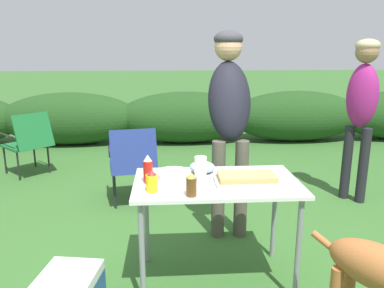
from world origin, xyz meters
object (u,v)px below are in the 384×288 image
at_px(paper_cup_stack, 201,169).
at_px(camp_chair_near_hedge, 133,161).
at_px(beer_bottle, 191,185).
at_px(ketchup_bottle, 148,169).
at_px(camp_chair_green_behind_table, 28,140).
at_px(plate_stack, 173,175).
at_px(standing_person_in_dark_puffer, 362,100).
at_px(mixing_bowl, 202,167).
at_px(mustard_bottle, 152,181).
at_px(standing_person_in_navy_coat, 229,108).
at_px(food_tray, 247,178).
at_px(folding_table, 216,192).

distance_m(paper_cup_stack, camp_chair_near_hedge, 1.58).
height_order(paper_cup_stack, beer_bottle, paper_cup_stack).
bearing_deg(ketchup_bottle, camp_chair_green_behind_table, 123.95).
bearing_deg(camp_chair_green_behind_table, beer_bottle, -98.96).
distance_m(plate_stack, standing_person_in_dark_puffer, 2.37).
bearing_deg(mixing_bowl, mustard_bottle, -134.32).
bearing_deg(standing_person_in_navy_coat, paper_cup_stack, -111.22).
bearing_deg(beer_bottle, camp_chair_near_hedge, 106.66).
distance_m(mixing_bowl, paper_cup_stack, 0.20).
distance_m(plate_stack, mustard_bottle, 0.29).
height_order(mixing_bowl, paper_cup_stack, paper_cup_stack).
distance_m(plate_stack, ketchup_bottle, 0.20).
bearing_deg(food_tray, standing_person_in_navy_coat, 89.36).
height_order(folding_table, camp_chair_near_hedge, camp_chair_near_hedge).
height_order(folding_table, mustard_bottle, mustard_bottle).
xyz_separation_m(ketchup_bottle, camp_chair_green_behind_table, (-1.66, 2.46, -0.36)).
bearing_deg(mixing_bowl, folding_table, -67.19).
xyz_separation_m(folding_table, paper_cup_stack, (-0.11, -0.00, 0.16)).
bearing_deg(beer_bottle, camp_chair_green_behind_table, 125.32).
height_order(mixing_bowl, camp_chair_green_behind_table, camp_chair_green_behind_table).
distance_m(folding_table, beer_bottle, 0.35).
relative_size(ketchup_bottle, beer_bottle, 1.29).
xyz_separation_m(mixing_bowl, ketchup_bottle, (-0.37, -0.19, 0.05)).
height_order(mixing_bowl, mustard_bottle, mustard_bottle).
relative_size(plate_stack, camp_chair_green_behind_table, 0.29).
relative_size(beer_bottle, standing_person_in_navy_coat, 0.08).
relative_size(food_tray, paper_cup_stack, 2.51).
distance_m(beer_bottle, camp_chair_near_hedge, 1.78).
distance_m(plate_stack, standing_person_in_navy_coat, 0.92).
xyz_separation_m(food_tray, plate_stack, (-0.48, 0.12, -0.00)).
relative_size(folding_table, ketchup_bottle, 5.78).
xyz_separation_m(food_tray, camp_chair_near_hedge, (-0.88, 1.46, -0.30)).
bearing_deg(folding_table, beer_bottle, -126.21).
relative_size(folding_table, camp_chair_near_hedge, 1.32).
xyz_separation_m(standing_person_in_navy_coat, standing_person_in_dark_puffer, (1.48, 0.59, -0.02)).
relative_size(mixing_bowl, ketchup_bottle, 0.96).
xyz_separation_m(standing_person_in_navy_coat, camp_chair_green_behind_table, (-2.31, 1.69, -0.65)).
distance_m(paper_cup_stack, ketchup_bottle, 0.35).
xyz_separation_m(folding_table, plate_stack, (-0.29, 0.09, 0.10)).
bearing_deg(camp_chair_near_hedge, ketchup_bottle, -90.51).
bearing_deg(ketchup_bottle, mixing_bowl, 26.36).
xyz_separation_m(ketchup_bottle, camp_chair_near_hedge, (-0.23, 1.42, -0.36)).
relative_size(plate_stack, beer_bottle, 1.67).
bearing_deg(paper_cup_stack, standing_person_in_navy_coat, 68.14).
distance_m(food_tray, camp_chair_green_behind_table, 3.41).
bearing_deg(plate_stack, beer_bottle, -73.28).
distance_m(ketchup_bottle, camp_chair_near_hedge, 1.48).
bearing_deg(camp_chair_near_hedge, mixing_bowl, -73.65).
xyz_separation_m(ketchup_bottle, standing_person_in_navy_coat, (0.66, 0.77, 0.29)).
relative_size(plate_stack, ketchup_bottle, 1.29).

